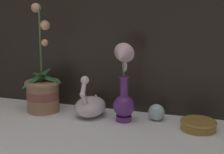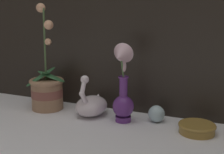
{
  "view_description": "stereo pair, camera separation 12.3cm",
  "coord_description": "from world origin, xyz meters",
  "px_view_note": "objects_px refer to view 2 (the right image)",
  "views": [
    {
      "loc": [
        0.35,
        -1.03,
        0.45
      ],
      "look_at": [
        -0.01,
        0.12,
        0.18
      ],
      "focal_mm": 50.0,
      "sensor_mm": 36.0,
      "label": 1
    },
    {
      "loc": [
        0.47,
        -0.98,
        0.45
      ],
      "look_at": [
        -0.01,
        0.12,
        0.18
      ],
      "focal_mm": 50.0,
      "sensor_mm": 36.0,
      "label": 2
    }
  ],
  "objects_px": {
    "glass_sphere": "(156,114)",
    "blue_vase": "(122,89)",
    "orchid_potted_plant": "(47,89)",
    "swan_figurine": "(92,104)",
    "amber_dish": "(197,128)"
  },
  "relations": [
    {
      "from": "amber_dish",
      "to": "orchid_potted_plant",
      "type": "bearing_deg",
      "value": 178.55
    },
    {
      "from": "swan_figurine",
      "to": "amber_dish",
      "type": "relative_size",
      "value": 1.4
    },
    {
      "from": "glass_sphere",
      "to": "blue_vase",
      "type": "bearing_deg",
      "value": -154.8
    },
    {
      "from": "blue_vase",
      "to": "glass_sphere",
      "type": "height_order",
      "value": "blue_vase"
    },
    {
      "from": "swan_figurine",
      "to": "orchid_potted_plant",
      "type": "bearing_deg",
      "value": -179.04
    },
    {
      "from": "orchid_potted_plant",
      "to": "glass_sphere",
      "type": "xyz_separation_m",
      "value": [
        0.49,
        0.04,
        -0.06
      ]
    },
    {
      "from": "blue_vase",
      "to": "glass_sphere",
      "type": "relative_size",
      "value": 4.73
    },
    {
      "from": "orchid_potted_plant",
      "to": "blue_vase",
      "type": "height_order",
      "value": "orchid_potted_plant"
    },
    {
      "from": "blue_vase",
      "to": "glass_sphere",
      "type": "distance_m",
      "value": 0.17
    },
    {
      "from": "swan_figurine",
      "to": "glass_sphere",
      "type": "height_order",
      "value": "swan_figurine"
    },
    {
      "from": "glass_sphere",
      "to": "swan_figurine",
      "type": "bearing_deg",
      "value": -173.41
    },
    {
      "from": "swan_figurine",
      "to": "amber_dish",
      "type": "bearing_deg",
      "value": -2.67
    },
    {
      "from": "swan_figurine",
      "to": "amber_dish",
      "type": "height_order",
      "value": "swan_figurine"
    },
    {
      "from": "swan_figurine",
      "to": "glass_sphere",
      "type": "distance_m",
      "value": 0.27
    },
    {
      "from": "blue_vase",
      "to": "orchid_potted_plant",
      "type": "bearing_deg",
      "value": 176.45
    }
  ]
}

